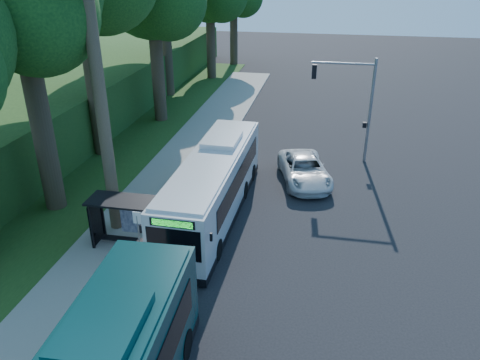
# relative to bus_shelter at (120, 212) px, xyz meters

# --- Properties ---
(ground) EXTENTS (140.00, 140.00, 0.00)m
(ground) POSITION_rel_bus_shelter_xyz_m (7.26, 2.86, -1.81)
(ground) COLOR black
(ground) RESTS_ON ground
(sidewalk) EXTENTS (4.50, 70.00, 0.12)m
(sidewalk) POSITION_rel_bus_shelter_xyz_m (-0.04, 2.86, -1.75)
(sidewalk) COLOR gray
(sidewalk) RESTS_ON ground
(red_curb) EXTENTS (0.25, 30.00, 0.13)m
(red_curb) POSITION_rel_bus_shelter_xyz_m (2.26, -1.14, -1.74)
(red_curb) COLOR maroon
(red_curb) RESTS_ON ground
(grass_verge) EXTENTS (8.00, 70.00, 0.06)m
(grass_verge) POSITION_rel_bus_shelter_xyz_m (-5.74, 7.86, -1.78)
(grass_verge) COLOR #234719
(grass_verge) RESTS_ON ground
(bus_shelter) EXTENTS (3.20, 1.51, 2.55)m
(bus_shelter) POSITION_rel_bus_shelter_xyz_m (0.00, 0.00, 0.00)
(bus_shelter) COLOR black
(bus_shelter) RESTS_ON ground
(stop_sign_pole) EXTENTS (0.35, 0.06, 3.17)m
(stop_sign_pole) POSITION_rel_bus_shelter_xyz_m (1.86, -2.14, 0.28)
(stop_sign_pole) COLOR gray
(stop_sign_pole) RESTS_ON ground
(traffic_signal_pole) EXTENTS (4.10, 0.30, 7.00)m
(traffic_signal_pole) POSITION_rel_bus_shelter_xyz_m (11.04, 12.86, 2.62)
(traffic_signal_pole) COLOR gray
(traffic_signal_pole) RESTS_ON ground
(hillside_backdrop) EXTENTS (24.00, 60.00, 8.80)m
(hillside_backdrop) POSITION_rel_bus_shelter_xyz_m (-19.04, 17.96, 0.63)
(hillside_backdrop) COLOR #234719
(hillside_backdrop) RESTS_ON ground
(white_bus) EXTENTS (2.91, 12.61, 3.74)m
(white_bus) POSITION_rel_bus_shelter_xyz_m (3.66, 3.78, 0.02)
(white_bus) COLOR silver
(white_bus) RESTS_ON ground
(pickup) EXTENTS (4.08, 6.24, 1.60)m
(pickup) POSITION_rel_bus_shelter_xyz_m (8.19, 8.82, -1.01)
(pickup) COLOR silver
(pickup) RESTS_ON ground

